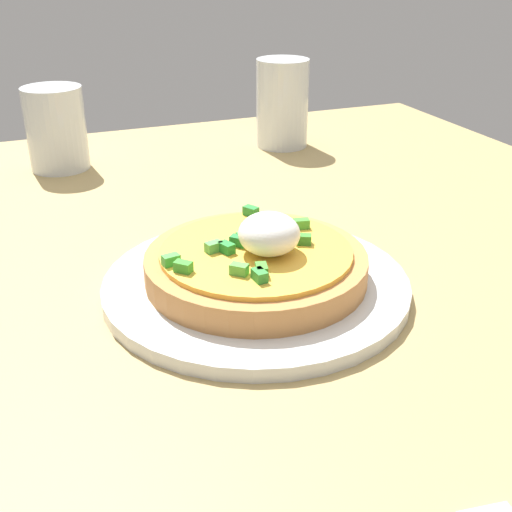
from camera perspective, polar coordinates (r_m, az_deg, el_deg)
dining_table at (r=62.19cm, az=5.43°, el=0.59°), size 90.98×76.79×2.20cm
plate at (r=52.20cm, az=0.00°, el=-2.53°), size 24.49×24.49×1.13cm
pizza at (r=51.18cm, az=0.08°, el=-0.51°), size 17.63×17.63×5.83cm
cup_near at (r=83.40cm, az=-17.12°, el=10.31°), size 7.12×7.12×9.94cm
cup_far at (r=89.24cm, az=2.31°, el=12.83°), size 6.97×6.97×11.54cm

